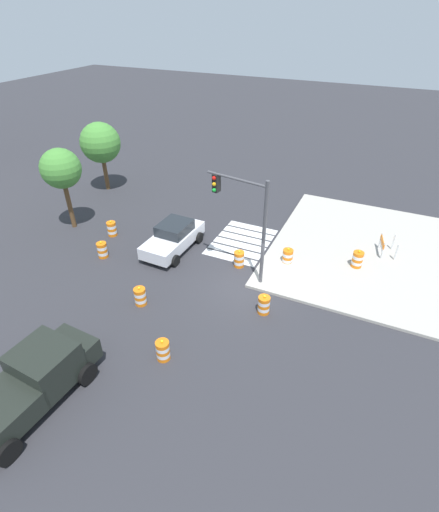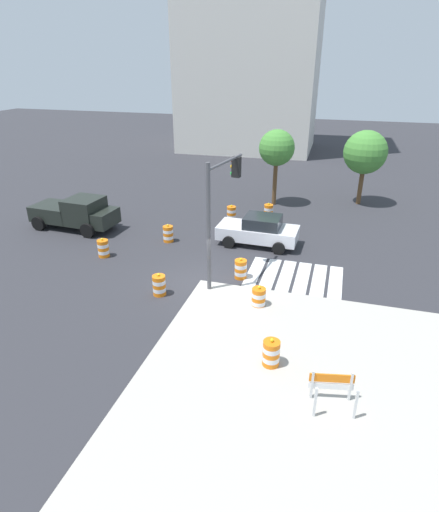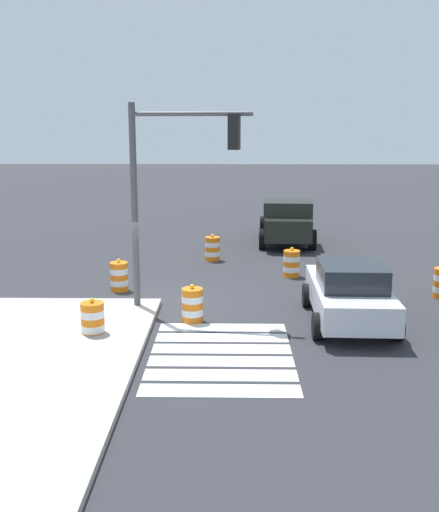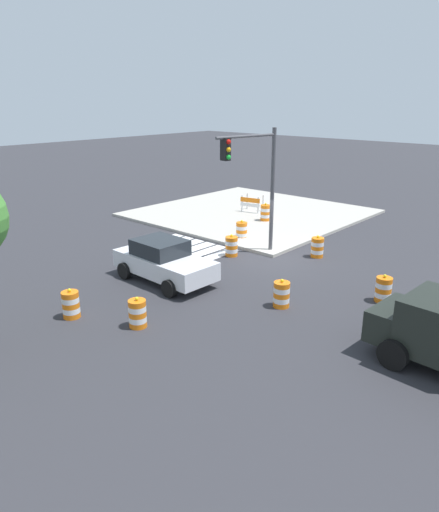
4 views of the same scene
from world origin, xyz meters
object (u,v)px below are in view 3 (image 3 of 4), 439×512
pickup_truck (287,221)px  traffic_barrel_near_corner (192,305)px  traffic_barrel_crosswalk_end (292,263)px  traffic_barrel_median_near (93,320)px  traffic_barrel_lane_center (212,249)px  sports_car (349,293)px  traffic_light_pole (175,170)px  traffic_barrel_far_curb (119,276)px

pickup_truck → traffic_barrel_near_corner: bearing=-17.6°
traffic_barrel_crosswalk_end → traffic_barrel_median_near: size_ratio=1.00×
traffic_barrel_lane_center → sports_car: bearing=27.3°
traffic_barrel_crosswalk_end → traffic_barrel_near_corner: bearing=-32.2°
traffic_light_pole → traffic_barrel_crosswalk_end: bearing=138.7°
pickup_truck → traffic_barrel_crosswalk_end: size_ratio=5.15×
sports_car → traffic_barrel_lane_center: bearing=-152.7°
sports_car → traffic_light_pole: 5.58m
pickup_truck → traffic_barrel_lane_center: pickup_truck is taller
sports_car → traffic_barrel_median_near: size_ratio=4.26×
traffic_barrel_median_near → sports_car: bearing=101.5°
traffic_barrel_crosswalk_end → traffic_barrel_far_curb: (1.89, -5.53, 0.00)m
traffic_barrel_crosswalk_end → traffic_barrel_lane_center: bearing=-131.3°
traffic_barrel_far_curb → traffic_barrel_near_corner: bearing=39.5°
sports_car → traffic_barrel_far_curb: bearing=-114.5°
traffic_barrel_lane_center → traffic_light_pole: 7.37m
pickup_truck → traffic_light_pole: (9.94, -3.91, 2.94)m
traffic_barrel_median_near → traffic_barrel_crosswalk_end: bearing=138.9°
pickup_truck → traffic_barrel_lane_center: bearing=-41.8°
pickup_truck → traffic_barrel_crosswalk_end: (5.91, -0.35, -0.52)m
sports_car → traffic_light_pole: traffic_light_pole is taller
sports_car → traffic_barrel_lane_center: sports_car is taller
traffic_barrel_near_corner → traffic_barrel_far_curb: 3.87m
sports_car → traffic_barrel_crosswalk_end: 5.00m
traffic_barrel_far_curb → traffic_light_pole: bearing=42.6°
pickup_truck → traffic_barrel_crosswalk_end: 5.94m
traffic_barrel_far_curb → traffic_barrel_lane_center: (-4.31, 2.77, 0.00)m
traffic_barrel_crosswalk_end → traffic_barrel_far_curb: same height
pickup_truck → traffic_barrel_near_corner: size_ratio=5.15×
traffic_barrel_median_near → traffic_barrel_lane_center: same height
traffic_barrel_crosswalk_end → traffic_light_pole: 6.39m
traffic_barrel_median_near → pickup_truck: bearing=154.5°
pickup_truck → traffic_barrel_far_curb: size_ratio=5.15×
traffic_barrel_lane_center → traffic_barrel_far_curb: bearing=-32.8°
pickup_truck → traffic_light_pole: bearing=-21.5°
traffic_barrel_far_curb → traffic_light_pole: traffic_light_pole is taller
traffic_barrel_median_near → traffic_barrel_far_curb: (-4.30, -0.13, 0.00)m
traffic_barrel_near_corner → traffic_light_pole: (-0.83, -0.48, 3.46)m
traffic_barrel_crosswalk_end → traffic_barrel_lane_center: same height
traffic_barrel_near_corner → traffic_light_pole: bearing=-149.9°
traffic_barrel_crosswalk_end → traffic_light_pole: size_ratio=0.19×
traffic_barrel_median_near → traffic_barrel_far_curb: same height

